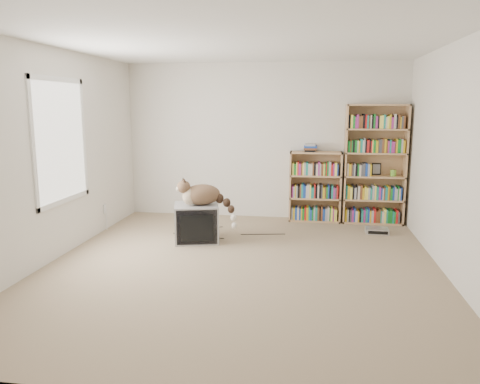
# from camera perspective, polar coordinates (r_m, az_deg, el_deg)

# --- Properties ---
(floor) EXTENTS (4.50, 5.00, 0.01)m
(floor) POSITION_cam_1_polar(r_m,az_deg,el_deg) (5.44, 0.16, -9.07)
(floor) COLOR tan
(floor) RESTS_ON ground
(wall_back) EXTENTS (4.50, 0.02, 2.50)m
(wall_back) POSITION_cam_1_polar(r_m,az_deg,el_deg) (7.63, 2.95, 6.17)
(wall_back) COLOR silver
(wall_back) RESTS_ON floor
(wall_front) EXTENTS (4.50, 0.02, 2.50)m
(wall_front) POSITION_cam_1_polar(r_m,az_deg,el_deg) (2.74, -7.57, -1.64)
(wall_front) COLOR silver
(wall_front) RESTS_ON floor
(wall_left) EXTENTS (0.02, 5.00, 2.50)m
(wall_left) POSITION_cam_1_polar(r_m,az_deg,el_deg) (5.92, -21.96, 4.19)
(wall_left) COLOR silver
(wall_left) RESTS_ON floor
(wall_right) EXTENTS (0.02, 5.00, 2.50)m
(wall_right) POSITION_cam_1_polar(r_m,az_deg,el_deg) (5.32, 24.95, 3.34)
(wall_right) COLOR silver
(wall_right) RESTS_ON floor
(ceiling) EXTENTS (4.50, 5.00, 0.02)m
(ceiling) POSITION_cam_1_polar(r_m,az_deg,el_deg) (5.17, 0.17, 18.02)
(ceiling) COLOR white
(ceiling) RESTS_ON wall_back
(window) EXTENTS (0.02, 1.22, 1.52)m
(window) POSITION_cam_1_polar(r_m,az_deg,el_deg) (6.08, -21.01, 5.81)
(window) COLOR white
(window) RESTS_ON wall_left
(crt_tv) EXTENTS (0.70, 0.66, 0.51)m
(crt_tv) POSITION_cam_1_polar(r_m,az_deg,el_deg) (6.41, -5.33, -3.73)
(crt_tv) COLOR gray
(crt_tv) RESTS_ON floor
(cat) EXTENTS (0.85, 0.52, 0.61)m
(cat) POSITION_cam_1_polar(r_m,az_deg,el_deg) (6.28, -4.14, -0.68)
(cat) COLOR #3A2517
(cat) RESTS_ON crt_tv
(bookcase_tall) EXTENTS (0.92, 0.30, 1.85)m
(bookcase_tall) POSITION_cam_1_polar(r_m,az_deg,el_deg) (7.56, 16.07, 2.88)
(bookcase_tall) COLOR tan
(bookcase_tall) RESTS_ON floor
(bookcase_short) EXTENTS (0.81, 0.30, 1.11)m
(bookcase_short) POSITION_cam_1_polar(r_m,az_deg,el_deg) (7.55, 9.13, 0.34)
(bookcase_short) COLOR tan
(bookcase_short) RESTS_ON floor
(book_stack) EXTENTS (0.22, 0.28, 0.12)m
(book_stack) POSITION_cam_1_polar(r_m,az_deg,el_deg) (7.48, 8.50, 5.38)
(book_stack) COLOR red
(book_stack) RESTS_ON bookcase_short
(green_mug) EXTENTS (0.09, 0.09, 0.10)m
(green_mug) POSITION_cam_1_polar(r_m,az_deg,el_deg) (7.59, 18.17, 2.23)
(green_mug) COLOR #6FB834
(green_mug) RESTS_ON bookcase_tall
(framed_print) EXTENTS (0.14, 0.05, 0.18)m
(framed_print) POSITION_cam_1_polar(r_m,az_deg,el_deg) (7.64, 16.28, 2.72)
(framed_print) COLOR black
(framed_print) RESTS_ON bookcase_tall
(dvd_player) EXTENTS (0.32, 0.23, 0.07)m
(dvd_player) POSITION_cam_1_polar(r_m,az_deg,el_deg) (7.09, 16.34, -4.54)
(dvd_player) COLOR silver
(dvd_player) RESTS_ON floor
(wall_outlet) EXTENTS (0.01, 0.08, 0.13)m
(wall_outlet) POSITION_cam_1_polar(r_m,az_deg,el_deg) (7.20, -16.15, -1.98)
(wall_outlet) COLOR silver
(wall_outlet) RESTS_ON wall_left
(floor_cables) EXTENTS (1.20, 0.70, 0.01)m
(floor_cables) POSITION_cam_1_polar(r_m,az_deg,el_deg) (6.68, -0.38, -5.30)
(floor_cables) COLOR black
(floor_cables) RESTS_ON floor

